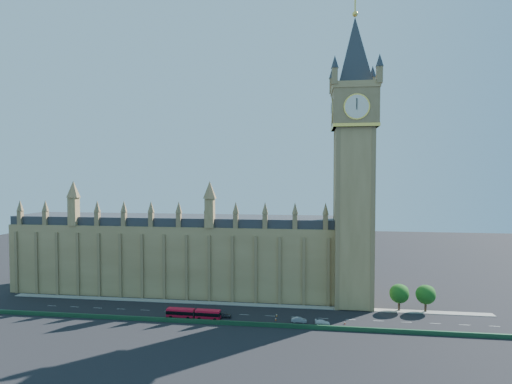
# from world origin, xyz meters

# --- Properties ---
(ground) EXTENTS (400.00, 400.00, 0.00)m
(ground) POSITION_xyz_m (0.00, 0.00, 0.00)
(ground) COLOR black
(ground) RESTS_ON ground
(palace_westminster) EXTENTS (120.00, 20.00, 28.00)m
(palace_westminster) POSITION_xyz_m (-25.00, 22.00, 13.86)
(palace_westminster) COLOR olive
(palace_westminster) RESTS_ON ground
(elizabeth_tower) EXTENTS (20.59, 20.59, 105.00)m
(elizabeth_tower) POSITION_xyz_m (38.00, 13.99, 54.56)
(elizabeth_tower) COLOR olive
(elizabeth_tower) RESTS_ON ground
(bridge_parapet) EXTENTS (160.00, 0.60, 1.20)m
(bridge_parapet) POSITION_xyz_m (0.00, -9.00, 0.60)
(bridge_parapet) COLOR #1E4C2D
(bridge_parapet) RESTS_ON ground
(kerb_north) EXTENTS (160.00, 3.00, 0.16)m
(kerb_north) POSITION_xyz_m (0.00, 9.50, 0.08)
(kerb_north) COLOR gray
(kerb_north) RESTS_ON ground
(tree_east_near) EXTENTS (6.00, 6.00, 8.50)m
(tree_east_near) POSITION_xyz_m (52.22, 10.08, 5.64)
(tree_east_near) COLOR #382619
(tree_east_near) RESTS_ON ground
(tree_east_far) EXTENTS (6.00, 6.00, 8.50)m
(tree_east_far) POSITION_xyz_m (60.22, 10.08, 5.64)
(tree_east_far) COLOR #382619
(tree_east_far) RESTS_ON ground
(red_bus) EXTENTS (16.46, 2.94, 2.79)m
(red_bus) POSITION_xyz_m (-10.53, -5.31, 1.47)
(red_bus) COLOR red
(red_bus) RESTS_ON ground
(car_grey) EXTENTS (4.63, 1.98, 1.56)m
(car_grey) POSITION_xyz_m (-1.67, -3.19, 0.78)
(car_grey) COLOR #393B3F
(car_grey) RESTS_ON ground
(car_silver) EXTENTS (4.40, 1.59, 1.44)m
(car_silver) POSITION_xyz_m (20.86, -4.27, 0.72)
(car_silver) COLOR #989BA0
(car_silver) RESTS_ON ground
(car_white) EXTENTS (4.40, 2.11, 1.24)m
(car_white) POSITION_xyz_m (27.58, -4.92, 0.62)
(car_white) COLOR white
(car_white) RESTS_ON ground
(cone_a) EXTENTS (0.54, 0.54, 0.78)m
(cone_a) POSITION_xyz_m (14.00, -3.63, 0.39)
(cone_a) COLOR black
(cone_a) RESTS_ON ground
(cone_b) EXTENTS (0.56, 0.56, 0.78)m
(cone_b) POSITION_xyz_m (25.80, -2.66, 0.39)
(cone_b) COLOR black
(cone_b) RESTS_ON ground
(cone_c) EXTENTS (0.57, 0.57, 0.73)m
(cone_c) POSITION_xyz_m (14.00, -0.16, 0.36)
(cone_c) COLOR black
(cone_c) RESTS_ON ground
(cone_d) EXTENTS (0.58, 0.58, 0.73)m
(cone_d) POSITION_xyz_m (34.00, -3.98, 0.36)
(cone_d) COLOR black
(cone_d) RESTS_ON ground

